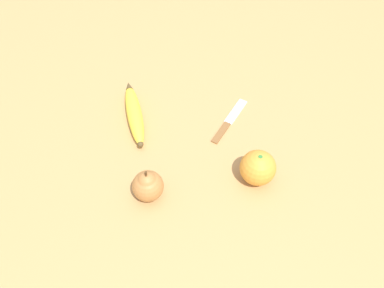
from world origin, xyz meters
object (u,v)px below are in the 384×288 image
Objects in this scene: banana at (134,113)px; pear at (148,185)px; orange at (258,168)px; paring_knife at (228,122)px.

pear reaches higher than banana.
orange is (-0.25, -0.24, 0.02)m from banana.
pear is 0.28m from paring_knife.
paring_knife is (0.18, 0.01, -0.04)m from orange.
orange is 0.24m from pear.
paring_knife is (0.16, -0.23, -0.03)m from pear.
pear reaches higher than orange.
orange is at bearing -136.20° from banana.
banana is 0.23m from pear.
paring_knife is at bearing 2.80° from orange.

